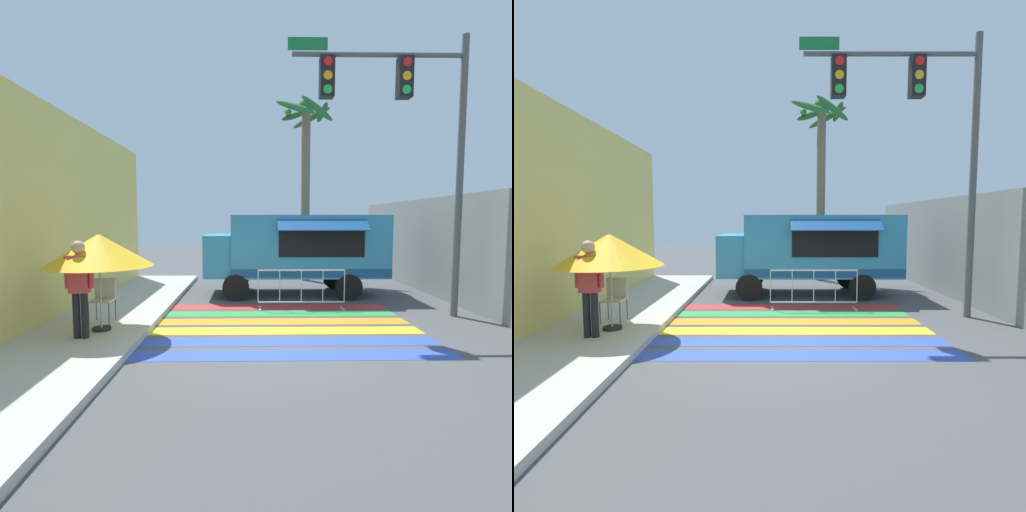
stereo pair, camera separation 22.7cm
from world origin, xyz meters
TOP-DOWN VIEW (x-y plane):
  - ground_plane at (0.00, 0.00)m, footprint 60.00×60.00m
  - sidewalk_left at (-4.61, 0.00)m, footprint 4.40×16.00m
  - building_left_facade at (-4.82, 0.00)m, footprint 0.25×16.00m
  - concrete_wall_right at (5.30, 3.00)m, footprint 0.20×16.00m
  - crosswalk_painted at (0.00, 0.94)m, footprint 6.40×4.36m
  - food_truck at (0.99, 4.75)m, footprint 5.41×2.69m
  - traffic_signal_pole at (3.27, 1.76)m, footprint 4.13×0.29m
  - patio_umbrella at (-3.29, 0.19)m, footprint 2.07×2.07m
  - folding_chair at (-3.49, 0.89)m, footprint 0.44×0.44m
  - vendor_person at (-3.47, -0.34)m, footprint 0.53×0.24m
  - barricade_front at (0.97, 2.58)m, footprint 2.26×0.44m
  - palm_tree at (1.74, 7.67)m, footprint 2.33×2.43m

SIDE VIEW (x-z plane):
  - ground_plane at x=0.00m, z-range 0.00..0.00m
  - crosswalk_painted at x=0.00m, z-range 0.00..0.01m
  - sidewalk_left at x=-4.61m, z-range 0.00..0.14m
  - barricade_front at x=0.97m, z-range 0.00..1.04m
  - folding_chair at x=-3.49m, z-range 0.23..1.16m
  - vendor_person at x=-3.47m, z-range 0.27..2.07m
  - food_truck at x=0.99m, z-range 0.23..2.68m
  - concrete_wall_right at x=5.30m, z-range 0.00..2.98m
  - patio_umbrella at x=-3.29m, z-range 0.77..2.67m
  - building_left_facade at x=-4.82m, z-range 0.00..4.82m
  - traffic_signal_pole at x=3.27m, z-range 1.37..7.87m
  - palm_tree at x=1.74m, z-range 1.41..8.22m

